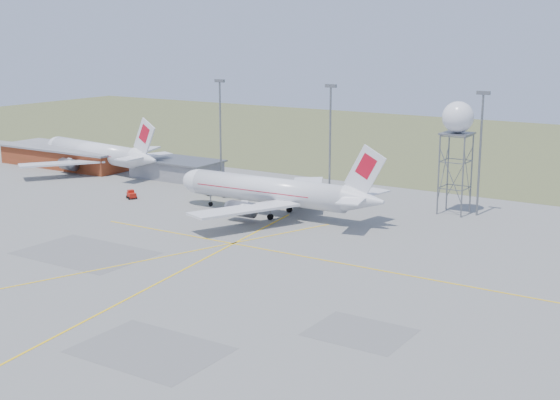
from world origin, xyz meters
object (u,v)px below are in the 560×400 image
Objects in this scene: airliner_main at (272,191)px; airliner_far at (97,153)px; radar_tower at (456,151)px; fire_truck at (230,186)px; baggage_tug at (131,195)px.

airliner_far is (-54.39, 13.58, -0.10)m from airliner_main.
fire_truck is (-39.54, -9.21, -8.68)m from radar_tower.
baggage_tug is at bearing -146.09° from fire_truck.
airliner_far is at bearing 166.29° from fire_truck.
fire_truck is at bearing -30.87° from airliner_main.
airliner_main is 2.05× the size of radar_tower.
airliner_far is at bearing 176.52° from baggage_tug.
airliner_far is 40.19m from fire_truck.
radar_tower is at bearing 7.20° from fire_truck.
airliner_far is 3.81× the size of fire_truck.
fire_truck is at bearing -166.88° from radar_tower.
airliner_main is at bearing 174.43° from airliner_far.
baggage_tug is at bearing 155.27° from airliner_far.
airliner_main is at bearing -35.05° from fire_truck.
airliner_main is 31.06m from radar_tower.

